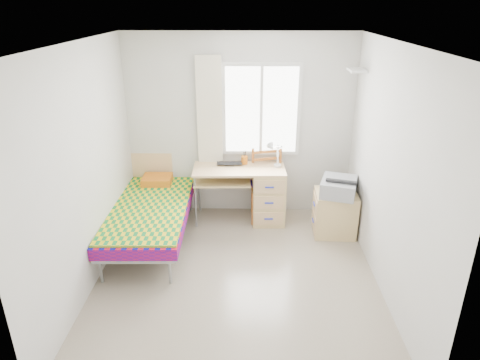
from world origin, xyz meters
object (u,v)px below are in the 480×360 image
object	(u,v)px
bed	(152,209)
desk	(263,192)
printer	(339,186)
chair	(267,181)
cabinet	(334,213)

from	to	relation	value
bed	desk	world-z (taller)	bed
desk	printer	distance (m)	1.09
bed	printer	xyz separation A→B (m)	(2.46, 0.16, 0.27)
desk	chair	distance (m)	0.16
cabinet	printer	bearing A→B (deg)	-61.26
cabinet	printer	xyz separation A→B (m)	(0.02, -0.03, 0.41)
desk	cabinet	size ratio (longest dim) A/B	2.17
bed	desk	xyz separation A→B (m)	(1.48, 0.57, -0.00)
chair	cabinet	bearing A→B (deg)	-40.25
desk	cabinet	distance (m)	1.04
bed	cabinet	world-z (taller)	bed
chair	cabinet	size ratio (longest dim) A/B	1.71
printer	desk	bearing A→B (deg)	174.23
bed	cabinet	distance (m)	2.45
printer	bed	bearing A→B (deg)	-159.43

